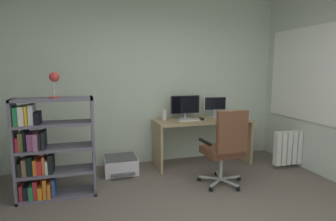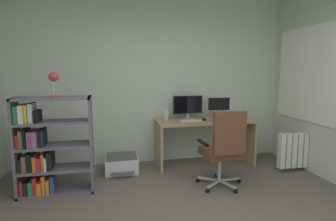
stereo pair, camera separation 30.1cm
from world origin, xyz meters
The scene contains 14 objects.
wall_back centered at (0.00, 2.45, 1.39)m, with size 4.55×0.10×2.79m, color silver.
window_pane centered at (2.27, 1.46, 1.49)m, with size 0.01×1.46×1.36m, color white.
window_frame centered at (2.26, 1.46, 1.49)m, with size 0.02×1.54×1.44m, color white.
desk centered at (0.80, 2.05, 0.56)m, with size 1.58×0.60×0.75m.
monitor_main centered at (0.56, 2.21, 0.97)m, with size 0.50×0.18×0.38m.
monitor_secondary centered at (1.10, 2.21, 0.96)m, with size 0.40×0.18×0.35m.
keyboard centered at (0.55, 1.99, 0.76)m, with size 0.34×0.13×0.02m, color silver.
computer_mouse centered at (0.77, 2.00, 0.77)m, with size 0.06×0.10×0.03m, color black.
desktop_speaker centered at (0.18, 2.16, 0.84)m, with size 0.07×0.07×0.17m, color silver.
office_chair centered at (0.72, 1.09, 0.57)m, with size 0.61×0.63×1.05m.
bookshelf centered at (-1.52, 1.44, 0.58)m, with size 0.92×0.33×1.23m.
desk_lamp centered at (-1.37, 1.44, 1.45)m, with size 0.13×0.12×0.31m.
printer centered at (-0.56, 1.99, 0.13)m, with size 0.49×0.52×0.26m.
radiator centered at (2.18, 1.46, 0.33)m, with size 0.77×0.10×0.54m.
Camera 1 is at (-1.04, -2.11, 1.57)m, focal length 29.84 mm.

